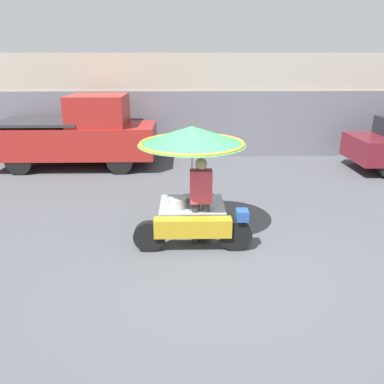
% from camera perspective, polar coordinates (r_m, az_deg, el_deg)
% --- Properties ---
extents(ground_plane, '(36.00, 36.00, 0.00)m').
position_cam_1_polar(ground_plane, '(6.42, 2.42, -9.62)').
color(ground_plane, '#4C4F54').
extents(shopfront_building, '(28.00, 2.06, 3.34)m').
position_cam_1_polar(shopfront_building, '(13.57, 0.38, 13.31)').
color(shopfront_building, '#B2A893').
rests_on(shopfront_building, ground).
extents(vendor_motorcycle_cart, '(2.03, 1.90, 2.04)m').
position_cam_1_polar(vendor_motorcycle_cart, '(6.56, 0.05, 6.00)').
color(vendor_motorcycle_cart, black).
rests_on(vendor_motorcycle_cart, ground).
extents(vendor_person, '(0.38, 0.22, 1.57)m').
position_cam_1_polar(vendor_person, '(6.50, 1.36, -0.75)').
color(vendor_person, '#2D2D33').
rests_on(vendor_person, ground).
extents(pickup_truck, '(4.80, 1.78, 2.16)m').
position_cam_1_polar(pickup_truck, '(11.85, -16.85, 8.43)').
color(pickup_truck, black).
rests_on(pickup_truck, ground).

